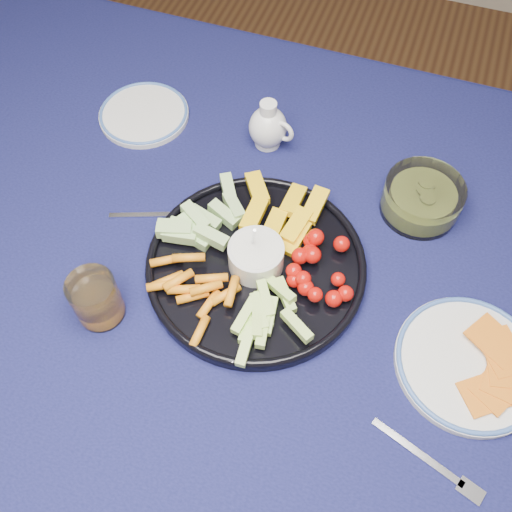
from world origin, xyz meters
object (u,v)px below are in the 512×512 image
(pickle_bowl, at_px, (422,199))
(juice_tumbler, at_px, (97,301))
(dining_table, at_px, (238,268))
(side_plate_extra, at_px, (144,114))
(creamer_pitcher, at_px, (268,127))
(cheese_plate, at_px, (470,363))
(crudite_platter, at_px, (255,262))

(pickle_bowl, xyz_separation_m, juice_tumbler, (-0.43, -0.36, 0.01))
(dining_table, height_order, side_plate_extra, side_plate_extra)
(dining_table, xyz_separation_m, creamer_pitcher, (-0.02, 0.23, 0.13))
(dining_table, relative_size, cheese_plate, 7.66)
(dining_table, height_order, crudite_platter, crudite_platter)
(crudite_platter, height_order, cheese_plate, crudite_platter)
(cheese_plate, relative_size, juice_tumbler, 2.50)
(juice_tumbler, distance_m, side_plate_extra, 0.43)
(crudite_platter, bearing_deg, dining_table, 139.94)
(dining_table, xyz_separation_m, pickle_bowl, (0.28, 0.17, 0.12))
(cheese_plate, bearing_deg, pickle_bowl, 115.37)
(pickle_bowl, bearing_deg, dining_table, -148.40)
(cheese_plate, height_order, juice_tumbler, juice_tumbler)
(creamer_pitcher, xyz_separation_m, juice_tumbler, (-0.13, -0.43, -0.00))
(cheese_plate, bearing_deg, dining_table, 167.01)
(crudite_platter, height_order, juice_tumbler, crudite_platter)
(crudite_platter, distance_m, side_plate_extra, 0.41)
(cheese_plate, xyz_separation_m, side_plate_extra, (-0.68, 0.31, -0.00))
(dining_table, xyz_separation_m, cheese_plate, (0.40, -0.09, 0.10))
(pickle_bowl, distance_m, side_plate_extra, 0.55)
(creamer_pitcher, distance_m, juice_tumbler, 0.44)
(pickle_bowl, bearing_deg, cheese_plate, -64.63)
(creamer_pitcher, xyz_separation_m, cheese_plate, (0.42, -0.32, -0.03))
(crudite_platter, xyz_separation_m, side_plate_extra, (-0.32, 0.26, -0.01))
(crudite_platter, distance_m, cheese_plate, 0.36)
(crudite_platter, height_order, creamer_pitcher, crudite_platter)
(creamer_pitcher, bearing_deg, crudite_platter, -75.66)
(side_plate_extra, bearing_deg, cheese_plate, -24.66)
(pickle_bowl, height_order, side_plate_extra, pickle_bowl)
(dining_table, distance_m, crudite_platter, 0.12)
(crudite_platter, relative_size, creamer_pitcher, 3.62)
(cheese_plate, bearing_deg, juice_tumbler, -169.62)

